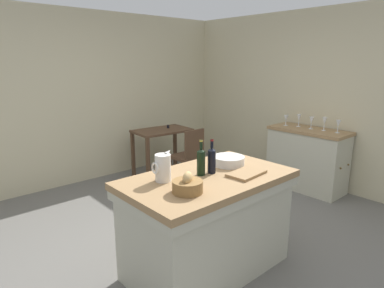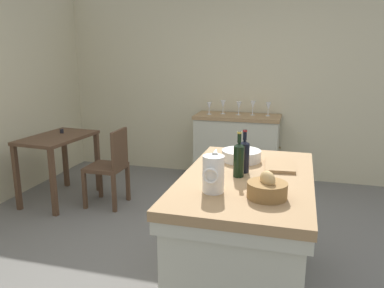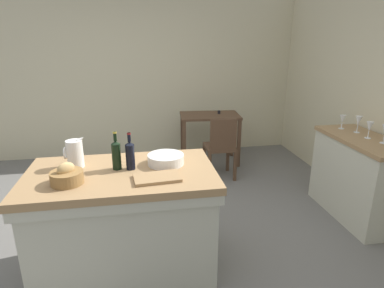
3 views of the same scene
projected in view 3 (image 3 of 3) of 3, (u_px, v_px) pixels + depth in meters
The scene contains 15 objects.
ground_plane at pixel (152, 236), 3.29m from camera, with size 6.76×6.76×0.00m, color #66635E.
wall_back at pixel (140, 76), 5.32m from camera, with size 5.32×0.12×2.60m, color beige.
island_table at pixel (124, 218), 2.71m from camera, with size 1.49×0.87×0.90m.
side_cabinet at pixel (358, 178), 3.56m from camera, with size 0.52×1.13×0.91m.
writing_desk at pixel (210, 123), 5.07m from camera, with size 0.94×0.63×0.82m.
wooden_chair at pixel (221, 146), 4.51m from camera, with size 0.40×0.40×0.89m.
pitcher at pixel (75, 154), 2.63m from camera, with size 0.17×0.13×0.27m.
wash_bowl at pixel (166, 159), 2.72m from camera, with size 0.30×0.30×0.08m, color silver.
bread_basket at pixel (67, 176), 2.35m from camera, with size 0.23×0.23×0.16m.
cutting_board at pixel (157, 178), 2.43m from camera, with size 0.34×0.21×0.02m, color #99754C.
wine_bottle_dark at pixel (130, 155), 2.59m from camera, with size 0.07×0.07×0.30m.
wine_bottle_amber at pixel (116, 154), 2.59m from camera, with size 0.07×0.07×0.31m.
wine_glass_middle at pixel (370, 127), 3.37m from camera, with size 0.07×0.07×0.18m.
wine_glass_right at pixel (358, 121), 3.58m from camera, with size 0.07×0.07×0.18m.
wine_glass_far_right at pixel (343, 120), 3.73m from camera, with size 0.07×0.07×0.16m.
Camera 3 is at (-0.08, -2.87, 1.91)m, focal length 30.60 mm.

